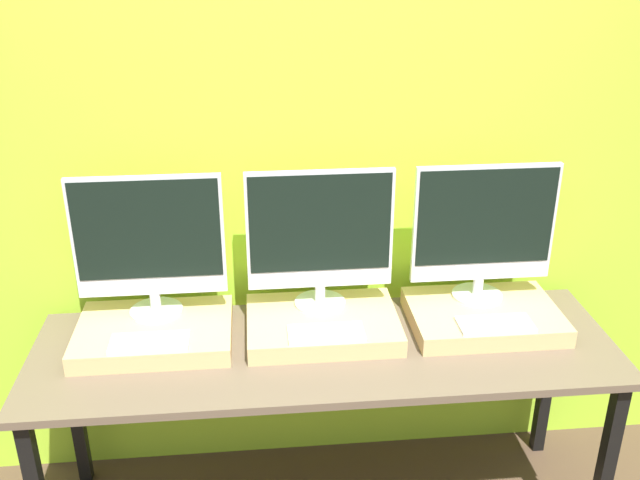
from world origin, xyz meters
TOP-DOWN VIEW (x-y plane):
  - wall_back at (0.00, 0.75)m, footprint 8.00×0.04m
  - workbench at (0.00, 0.34)m, footprint 2.15×0.68m
  - wooden_riser_left at (-0.63, 0.44)m, footprint 0.57×0.41m
  - monitor_left at (-0.63, 0.53)m, footprint 0.55×0.20m
  - keyboard_left at (-0.63, 0.31)m, footprint 0.27×0.13m
  - wooden_riser_center at (0.00, 0.44)m, footprint 0.57×0.41m
  - monitor_center at (0.00, 0.53)m, footprint 0.55×0.20m
  - keyboard_center at (0.00, 0.31)m, footprint 0.27×0.13m
  - wooden_riser_right at (0.63, 0.44)m, footprint 0.57×0.41m
  - monitor_right at (0.63, 0.53)m, footprint 0.55×0.20m
  - keyboard_right at (0.63, 0.31)m, footprint 0.27×0.13m

SIDE VIEW (x-z plane):
  - workbench at x=0.00m, z-range 0.32..1.11m
  - wooden_riser_left at x=-0.63m, z-range 0.79..0.86m
  - wooden_riser_center at x=0.00m, z-range 0.79..0.86m
  - wooden_riser_right at x=0.63m, z-range 0.79..0.86m
  - keyboard_left at x=-0.63m, z-range 0.86..0.88m
  - keyboard_center at x=0.00m, z-range 0.86..0.88m
  - keyboard_right at x=0.63m, z-range 0.86..0.88m
  - monitor_left at x=-0.63m, z-range 0.88..1.43m
  - monitor_center at x=0.00m, z-range 0.88..1.43m
  - monitor_right at x=0.63m, z-range 0.88..1.43m
  - wall_back at x=0.00m, z-range 0.00..2.60m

